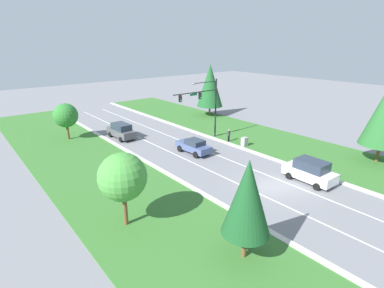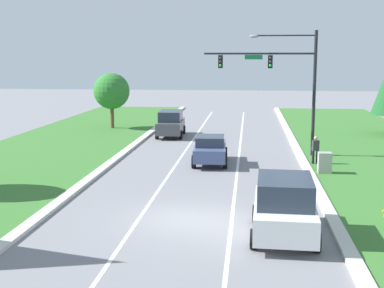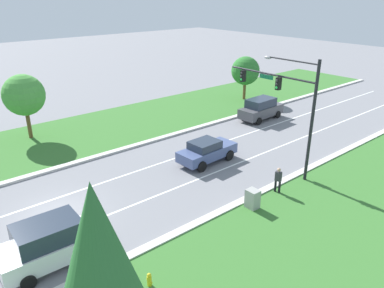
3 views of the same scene
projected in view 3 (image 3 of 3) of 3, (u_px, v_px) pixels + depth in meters
ground_plane at (57, 215)px, 20.63m from camera, size 160.00×160.00×0.00m
curb_strip_right at (106, 268)px, 16.61m from camera, size 0.50×90.00×0.15m
curb_strip_left at (24, 178)px, 24.60m from camera, size 0.50×90.00×0.15m
grass_verge_left at (1, 153)px, 28.33m from camera, size 10.00×90.00×0.08m
lane_stripe_inner_left at (45, 202)px, 21.91m from camera, size 0.14×81.00×0.01m
lane_stripe_inner_right at (71, 230)px, 19.36m from camera, size 0.14×81.00×0.01m
traffic_signal_mast at (287, 97)px, 23.83m from camera, size 6.96×0.41×7.82m
white_suv at (51, 243)px, 16.69m from camera, size 2.38×4.68×2.11m
graphite_suv at (261, 109)px, 35.65m from camera, size 2.22×4.84×2.04m
slate_blue_sedan at (207, 151)px, 26.72m from camera, size 2.15×4.58×1.67m
utility_cabinet at (252, 199)px, 21.05m from camera, size 0.70×0.60×1.18m
pedestrian at (278, 179)px, 22.55m from camera, size 0.43×0.33×1.69m
fire_hydrant at (149, 280)px, 15.53m from camera, size 0.34×0.20×0.70m
oak_near_left_tree at (24, 95)px, 29.93m from camera, size 3.32×3.32×5.39m
oak_far_left_tree at (245, 71)px, 41.16m from camera, size 3.11×3.11×4.84m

